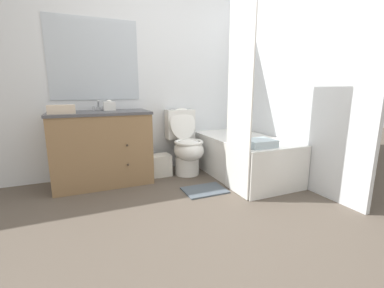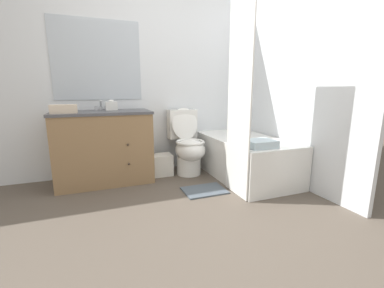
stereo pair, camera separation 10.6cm
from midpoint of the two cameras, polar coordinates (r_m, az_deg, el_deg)
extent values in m
plane|color=brown|center=(2.30, 2.49, -16.10)|extent=(14.00, 14.00, 0.00)
cube|color=silver|center=(3.51, -8.82, 14.57)|extent=(8.00, 0.05, 2.50)
cube|color=#B2BCC6|center=(3.38, -21.77, 17.04)|extent=(1.01, 0.01, 0.93)
cube|color=silver|center=(3.41, 17.67, 14.24)|extent=(0.05, 2.54, 2.50)
cube|color=olive|center=(3.17, -20.18, -1.09)|extent=(1.06, 0.55, 0.81)
cube|color=#4C4C51|center=(3.11, -20.74, 6.51)|extent=(1.08, 0.57, 0.03)
cylinder|color=white|center=(3.11, -20.69, 5.78)|extent=(0.29, 0.29, 0.10)
sphere|color=#382D23|center=(2.89, -15.23, -0.29)|extent=(0.02, 0.02, 0.02)
sphere|color=#382D23|center=(2.95, -15.00, -4.46)|extent=(0.02, 0.02, 0.02)
cylinder|color=silver|center=(3.29, -20.95, 7.37)|extent=(0.04, 0.04, 0.04)
cylinder|color=silver|center=(3.24, -21.00, 8.41)|extent=(0.02, 0.11, 0.09)
cylinder|color=silver|center=(3.28, -21.92, 7.33)|extent=(0.03, 0.03, 0.04)
cylinder|color=silver|center=(3.29, -19.99, 7.48)|extent=(0.03, 0.03, 0.04)
cylinder|color=white|center=(3.36, -1.97, -4.70)|extent=(0.31, 0.31, 0.24)
ellipsoid|color=white|center=(3.25, -1.63, -1.33)|extent=(0.37, 0.45, 0.28)
torus|color=white|center=(3.23, -1.65, 0.42)|extent=(0.37, 0.37, 0.04)
cube|color=white|center=(3.49, -3.58, 4.49)|extent=(0.38, 0.18, 0.39)
ellipsoid|color=white|center=(3.38, -2.94, 4.49)|extent=(0.35, 0.13, 0.42)
cube|color=white|center=(3.32, 10.34, -2.78)|extent=(0.76, 1.40, 0.50)
cube|color=#A8ADAE|center=(3.27, 10.50, 1.34)|extent=(0.64, 1.28, 0.01)
cube|color=white|center=(2.61, 9.38, 10.37)|extent=(0.01, 0.42, 2.03)
cube|color=silver|center=(3.33, -8.02, -4.67)|extent=(0.26, 0.22, 0.27)
cube|color=white|center=(3.23, -18.81, 7.97)|extent=(0.13, 0.12, 0.10)
ellipsoid|color=white|center=(3.23, -18.88, 9.05)|extent=(0.06, 0.04, 0.03)
cube|color=beige|center=(2.96, -27.95, 6.82)|extent=(0.26, 0.12, 0.09)
cube|color=silver|center=(2.76, 13.74, 0.20)|extent=(0.30, 0.25, 0.08)
cube|color=#4C5660|center=(2.85, 1.74, -10.23)|extent=(0.45, 0.33, 0.02)
camera|label=1|loc=(0.05, -91.09, -0.23)|focal=24.00mm
camera|label=2|loc=(0.05, 88.91, 0.23)|focal=24.00mm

